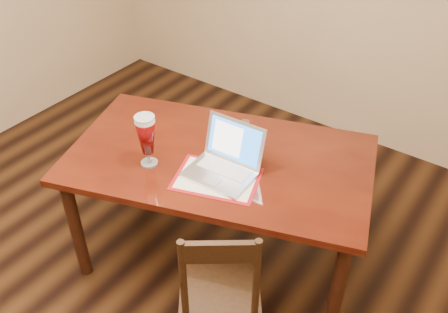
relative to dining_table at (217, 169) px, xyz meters
The scene contains 4 objects.
ground 1.01m from the dining_table, 104.39° to the right, with size 5.00×5.00×0.00m, color black.
room_shell 1.25m from the dining_table, 104.39° to the right, with size 4.51×5.01×2.71m.
dining_table is the anchor object (origin of this frame).
dining_chair 0.73m from the dining_table, 52.84° to the right, with size 0.56×0.56×0.97m.
Camera 1 is at (1.52, -1.14, 2.54)m, focal length 40.00 mm.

